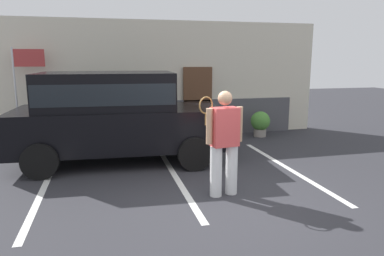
# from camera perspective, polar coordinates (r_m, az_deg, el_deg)

# --- Properties ---
(ground_plane) EXTENTS (40.00, 40.00, 0.00)m
(ground_plane) POSITION_cam_1_polar(r_m,az_deg,el_deg) (6.04, 5.40, -11.86)
(ground_plane) COLOR #2D2D33
(parking_stripe_0) EXTENTS (0.12, 4.40, 0.01)m
(parking_stripe_0) POSITION_cam_1_polar(r_m,az_deg,el_deg) (7.23, -22.61, -8.73)
(parking_stripe_0) COLOR silver
(parking_stripe_0) RESTS_ON ground_plane
(parking_stripe_1) EXTENTS (0.12, 4.40, 0.01)m
(parking_stripe_1) POSITION_cam_1_polar(r_m,az_deg,el_deg) (7.26, -2.64, -7.79)
(parking_stripe_1) COLOR silver
(parking_stripe_1) RESTS_ON ground_plane
(parking_stripe_2) EXTENTS (0.12, 4.40, 0.01)m
(parking_stripe_2) POSITION_cam_1_polar(r_m,az_deg,el_deg) (8.09, 15.02, -6.18)
(parking_stripe_2) COLOR silver
(parking_stripe_2) RESTS_ON ground_plane
(house_frontage) EXTENTS (9.60, 0.40, 3.46)m
(house_frontage) POSITION_cam_1_polar(r_m,az_deg,el_deg) (10.93, -3.98, 7.24)
(house_frontage) COLOR beige
(house_frontage) RESTS_ON ground_plane
(parked_suv) EXTENTS (4.70, 2.37, 2.05)m
(parked_suv) POSITION_cam_1_polar(r_m,az_deg,el_deg) (8.23, -12.30, 2.41)
(parked_suv) COLOR black
(parked_suv) RESTS_ON ground_plane
(tennis_player_man) EXTENTS (0.80, 0.34, 1.82)m
(tennis_player_man) POSITION_cam_1_polar(r_m,az_deg,el_deg) (6.10, 5.16, -2.22)
(tennis_player_man) COLOR white
(tennis_player_man) RESTS_ON ground_plane
(potted_plant_by_porch) EXTENTS (0.59, 0.59, 0.77)m
(potted_plant_by_porch) POSITION_cam_1_polar(r_m,az_deg,el_deg) (11.06, 10.88, 0.86)
(potted_plant_by_porch) COLOR gray
(potted_plant_by_porch) RESTS_ON ground_plane
(flag_pole) EXTENTS (0.80, 0.05, 2.64)m
(flag_pole) POSITION_cam_1_polar(r_m,az_deg,el_deg) (10.40, -25.47, 7.25)
(flag_pole) COLOR silver
(flag_pole) RESTS_ON ground_plane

